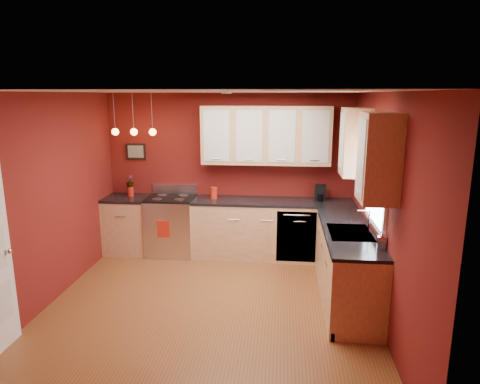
# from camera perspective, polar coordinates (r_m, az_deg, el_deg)

# --- Properties ---
(floor) EXTENTS (4.20, 4.20, 0.00)m
(floor) POSITION_cam_1_polar(r_m,az_deg,el_deg) (5.47, -4.21, -15.19)
(floor) COLOR brown
(floor) RESTS_ON ground
(ceiling) EXTENTS (4.00, 4.20, 0.02)m
(ceiling) POSITION_cam_1_polar(r_m,az_deg,el_deg) (4.83, -4.73, 13.20)
(ceiling) COLOR beige
(ceiling) RESTS_ON wall_back
(wall_back) EXTENTS (4.00, 0.02, 2.60)m
(wall_back) POSITION_cam_1_polar(r_m,az_deg,el_deg) (7.02, -1.45, 2.45)
(wall_back) COLOR maroon
(wall_back) RESTS_ON floor
(wall_front) EXTENTS (4.00, 0.02, 2.60)m
(wall_front) POSITION_cam_1_polar(r_m,az_deg,el_deg) (3.06, -11.50, -11.89)
(wall_front) COLOR maroon
(wall_front) RESTS_ON floor
(wall_left) EXTENTS (0.02, 4.20, 2.60)m
(wall_left) POSITION_cam_1_polar(r_m,az_deg,el_deg) (5.69, -24.71, -1.22)
(wall_left) COLOR maroon
(wall_left) RESTS_ON floor
(wall_right) EXTENTS (0.02, 4.20, 2.60)m
(wall_right) POSITION_cam_1_polar(r_m,az_deg,el_deg) (5.04, 18.55, -2.38)
(wall_right) COLOR maroon
(wall_right) RESTS_ON floor
(base_cabinets_back_left) EXTENTS (0.70, 0.60, 0.90)m
(base_cabinets_back_left) POSITION_cam_1_polar(r_m,az_deg,el_deg) (7.33, -14.66, -4.37)
(base_cabinets_back_left) COLOR #E0AD78
(base_cabinets_back_left) RESTS_ON floor
(base_cabinets_back_right) EXTENTS (2.54, 0.60, 0.90)m
(base_cabinets_back_right) POSITION_cam_1_polar(r_m,az_deg,el_deg) (6.88, 4.34, -5.10)
(base_cabinets_back_right) COLOR #E0AD78
(base_cabinets_back_right) RESTS_ON floor
(base_cabinets_right) EXTENTS (0.60, 2.10, 0.90)m
(base_cabinets_right) POSITION_cam_1_polar(r_m,az_deg,el_deg) (5.67, 13.95, -9.45)
(base_cabinets_right) COLOR #E0AD78
(base_cabinets_right) RESTS_ON floor
(counter_back_left) EXTENTS (0.70, 0.62, 0.04)m
(counter_back_left) POSITION_cam_1_polar(r_m,az_deg,el_deg) (7.21, -14.87, -0.80)
(counter_back_left) COLOR black
(counter_back_left) RESTS_ON base_cabinets_back_left
(counter_back_right) EXTENTS (2.54, 0.62, 0.04)m
(counter_back_right) POSITION_cam_1_polar(r_m,az_deg,el_deg) (6.75, 4.41, -1.30)
(counter_back_right) COLOR black
(counter_back_right) RESTS_ON base_cabinets_back_right
(counter_right) EXTENTS (0.62, 2.10, 0.04)m
(counter_right) POSITION_cam_1_polar(r_m,az_deg,el_deg) (5.52, 14.21, -4.93)
(counter_right) COLOR black
(counter_right) RESTS_ON base_cabinets_right
(gas_range) EXTENTS (0.76, 0.64, 1.11)m
(gas_range) POSITION_cam_1_polar(r_m,az_deg,el_deg) (7.10, -9.12, -4.40)
(gas_range) COLOR silver
(gas_range) RESTS_ON floor
(dishwasher_front) EXTENTS (0.60, 0.02, 0.80)m
(dishwasher_front) POSITION_cam_1_polar(r_m,az_deg,el_deg) (6.61, 7.50, -5.94)
(dishwasher_front) COLOR silver
(dishwasher_front) RESTS_ON base_cabinets_back_right
(sink) EXTENTS (0.50, 0.70, 0.33)m
(sink) POSITION_cam_1_polar(r_m,az_deg,el_deg) (5.38, 14.46, -5.46)
(sink) COLOR gray
(sink) RESTS_ON counter_right
(window) EXTENTS (0.06, 1.02, 1.22)m
(window) POSITION_cam_1_polar(r_m,az_deg,el_deg) (5.24, 17.88, 2.58)
(window) COLOR white
(window) RESTS_ON wall_right
(upper_cabinets_back) EXTENTS (2.00, 0.35, 0.90)m
(upper_cabinets_back) POSITION_cam_1_polar(r_m,az_deg,el_deg) (6.71, 3.47, 7.55)
(upper_cabinets_back) COLOR #E0AD78
(upper_cabinets_back) RESTS_ON wall_back
(upper_cabinets_right) EXTENTS (0.35, 1.95, 0.90)m
(upper_cabinets_right) POSITION_cam_1_polar(r_m,az_deg,el_deg) (5.20, 16.40, 5.52)
(upper_cabinets_right) COLOR #E0AD78
(upper_cabinets_right) RESTS_ON wall_right
(wall_picture) EXTENTS (0.32, 0.03, 0.26)m
(wall_picture) POSITION_cam_1_polar(r_m,az_deg,el_deg) (7.30, -13.70, 5.28)
(wall_picture) COLOR black
(wall_picture) RESTS_ON wall_back
(pendant_lights) EXTENTS (0.71, 0.11, 0.66)m
(pendant_lights) POSITION_cam_1_polar(r_m,az_deg,el_deg) (6.92, -13.97, 7.85)
(pendant_lights) COLOR gray
(pendant_lights) RESTS_ON ceiling
(red_canister) EXTENTS (0.12, 0.12, 0.19)m
(red_canister) POSITION_cam_1_polar(r_m,az_deg,el_deg) (6.84, -3.52, -0.12)
(red_canister) COLOR #AD2112
(red_canister) RESTS_ON counter_back_right
(red_vase) EXTENTS (0.10, 0.10, 0.16)m
(red_vase) POSITION_cam_1_polar(r_m,az_deg,el_deg) (7.23, -14.40, 0.07)
(red_vase) COLOR #AD2112
(red_vase) RESTS_ON counter_back_left
(flowers) EXTENTS (0.14, 0.14, 0.21)m
(flowers) POSITION_cam_1_polar(r_m,az_deg,el_deg) (7.19, -14.47, 1.35)
(flowers) COLOR #AD2112
(flowers) RESTS_ON red_vase
(coffee_maker) EXTENTS (0.18, 0.18, 0.25)m
(coffee_maker) POSITION_cam_1_polar(r_m,az_deg,el_deg) (6.82, 10.65, -0.17)
(coffee_maker) COLOR black
(coffee_maker) RESTS_ON counter_back_right
(soap_pump) EXTENTS (0.11, 0.11, 0.21)m
(soap_pump) POSITION_cam_1_polar(r_m,az_deg,el_deg) (4.87, 18.39, -6.03)
(soap_pump) COLOR silver
(soap_pump) RESTS_ON counter_right
(dish_towel) EXTENTS (0.20, 0.01, 0.27)m
(dish_towel) POSITION_cam_1_polar(r_m,az_deg,el_deg) (6.80, -10.17, -4.88)
(dish_towel) COLOR #AD2112
(dish_towel) RESTS_ON gas_range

